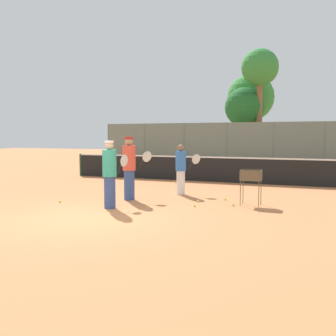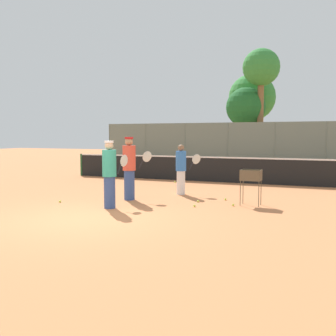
{
  "view_description": "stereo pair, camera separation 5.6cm",
  "coord_description": "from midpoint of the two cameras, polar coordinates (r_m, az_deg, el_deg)",
  "views": [
    {
      "loc": [
        5.37,
        -7.65,
        1.96
      ],
      "look_at": [
        0.9,
        3.01,
        1.0
      ],
      "focal_mm": 42.0,
      "sensor_mm": 36.0,
      "label": 1
    },
    {
      "loc": [
        5.42,
        -7.63,
        1.96
      ],
      "look_at": [
        0.9,
        3.01,
        1.0
      ],
      "focal_mm": 42.0,
      "sensor_mm": 36.0,
      "label": 2
    }
  ],
  "objects": [
    {
      "name": "ground_plane",
      "position": [
        9.56,
        -12.03,
        -7.19
      ],
      "size": [
        80.0,
        80.0,
        0.0
      ],
      "primitive_type": "plane",
      "color": "#D37F4C"
    },
    {
      "name": "tennis_net",
      "position": [
        16.9,
        4.35,
        -0.02
      ],
      "size": [
        12.04,
        0.1,
        1.07
      ],
      "color": "#26592D",
      "rests_on": "ground_plane"
    },
    {
      "name": "back_fence",
      "position": [
        27.96,
        11.95,
        3.58
      ],
      "size": [
        22.88,
        0.08,
        2.88
      ],
      "color": "slate",
      "rests_on": "ground_plane"
    },
    {
      "name": "tree_0",
      "position": [
        33.13,
        12.15,
        9.88
      ],
      "size": [
        3.78,
        3.78,
        6.94
      ],
      "color": "brown",
      "rests_on": "ground_plane"
    },
    {
      "name": "tree_1",
      "position": [
        29.96,
        13.42,
        13.6
      ],
      "size": [
        2.67,
        2.67,
        8.2
      ],
      "color": "brown",
      "rests_on": "ground_plane"
    },
    {
      "name": "tree_2",
      "position": [
        30.4,
        11.28,
        8.6
      ],
      "size": [
        2.96,
        2.96,
        5.56
      ],
      "color": "brown",
      "rests_on": "ground_plane"
    },
    {
      "name": "player_white_outfit",
      "position": [
        10.64,
        -8.32,
        -0.77
      ],
      "size": [
        0.41,
        0.91,
        1.82
      ],
      "rotation": [
        0.0,
        0.0,
        1.29
      ],
      "color": "#334C8C",
      "rests_on": "ground_plane"
    },
    {
      "name": "player_red_cap",
      "position": [
        11.97,
        -5.49,
        0.09
      ],
      "size": [
        0.77,
        0.73,
        1.91
      ],
      "rotation": [
        0.0,
        0.0,
        0.75
      ],
      "color": "#334C8C",
      "rests_on": "ground_plane"
    },
    {
      "name": "player_yellow_shirt",
      "position": [
        13.02,
        2.06,
        -0.13
      ],
      "size": [
        0.77,
        0.61,
        1.66
      ],
      "rotation": [
        0.0,
        0.0,
        0.63
      ],
      "color": "white",
      "rests_on": "ground_plane"
    },
    {
      "name": "ball_cart",
      "position": [
        11.23,
        12.05,
        -1.45
      ],
      "size": [
        0.56,
        0.41,
        1.0
      ],
      "color": "brown",
      "rests_on": "ground_plane"
    },
    {
      "name": "tennis_ball_0",
      "position": [
        11.6,
        4.52,
        -4.83
      ],
      "size": [
        0.07,
        0.07,
        0.07
      ],
      "primitive_type": "sphere",
      "color": "#D1E54C",
      "rests_on": "ground_plane"
    },
    {
      "name": "tennis_ball_1",
      "position": [
        12.07,
        8.47,
        -4.49
      ],
      "size": [
        0.07,
        0.07,
        0.07
      ],
      "primitive_type": "sphere",
      "color": "#D1E54C",
      "rests_on": "ground_plane"
    },
    {
      "name": "tennis_ball_2",
      "position": [
        11.12,
        9.59,
        -5.3
      ],
      "size": [
        0.07,
        0.07,
        0.07
      ],
      "primitive_type": "sphere",
      "color": "#D1E54C",
      "rests_on": "ground_plane"
    },
    {
      "name": "tennis_ball_3",
      "position": [
        16.32,
        1.12,
        -2.03
      ],
      "size": [
        0.07,
        0.07,
        0.07
      ],
      "primitive_type": "sphere",
      "color": "#D1E54C",
      "rests_on": "ground_plane"
    },
    {
      "name": "tennis_ball_4",
      "position": [
        10.85,
        4.01,
        -5.49
      ],
      "size": [
        0.07,
        0.07,
        0.07
      ],
      "primitive_type": "sphere",
      "color": "#D1E54C",
      "rests_on": "ground_plane"
    },
    {
      "name": "tennis_ball_5",
      "position": [
        11.96,
        -15.27,
        -4.69
      ],
      "size": [
        0.07,
        0.07,
        0.07
      ],
      "primitive_type": "sphere",
      "color": "#D1E54C",
      "rests_on": "ground_plane"
    },
    {
      "name": "parked_car",
      "position": [
        33.75,
        6.28,
        2.52
      ],
      "size": [
        4.2,
        1.7,
        1.6
      ],
      "color": "#B2B7BC",
      "rests_on": "ground_plane"
    }
  ]
}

